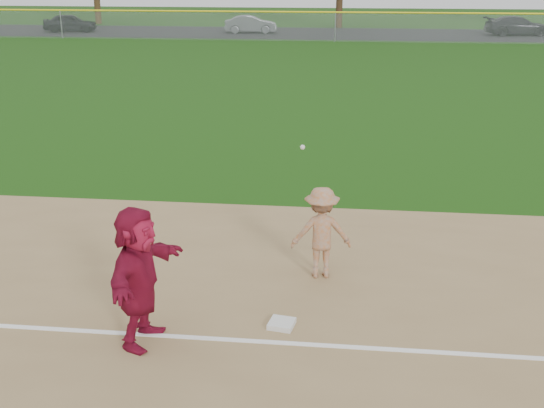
# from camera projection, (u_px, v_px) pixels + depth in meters

# --- Properties ---
(ground) EXTENTS (160.00, 160.00, 0.00)m
(ground) POSITION_uv_depth(u_px,v_px,m) (261.00, 316.00, 10.48)
(ground) COLOR #18430D
(ground) RESTS_ON ground
(foul_line) EXTENTS (60.00, 0.10, 0.01)m
(foul_line) POSITION_uv_depth(u_px,v_px,m) (253.00, 341.00, 9.72)
(foul_line) COLOR white
(foul_line) RESTS_ON infield_dirt
(parking_asphalt) EXTENTS (120.00, 10.00, 0.01)m
(parking_asphalt) POSITION_uv_depth(u_px,v_px,m) (337.00, 34.00, 53.59)
(parking_asphalt) COLOR black
(parking_asphalt) RESTS_ON ground
(first_base) EXTENTS (0.42, 0.42, 0.08)m
(first_base) POSITION_uv_depth(u_px,v_px,m) (282.00, 324.00, 10.12)
(first_base) COLOR silver
(first_base) RESTS_ON infield_dirt
(base_runner) EXTENTS (0.89, 1.96, 2.03)m
(base_runner) POSITION_uv_depth(u_px,v_px,m) (139.00, 276.00, 9.40)
(base_runner) COLOR maroon
(base_runner) RESTS_ON infield_dirt
(car_left) EXTENTS (4.42, 2.51, 1.42)m
(car_left) POSITION_uv_depth(u_px,v_px,m) (70.00, 23.00, 54.72)
(car_left) COLOR black
(car_left) RESTS_ON parking_asphalt
(car_mid) EXTENTS (4.24, 1.94, 1.35)m
(car_mid) POSITION_uv_depth(u_px,v_px,m) (251.00, 24.00, 53.73)
(car_mid) COLOR #595B60
(car_mid) RESTS_ON parking_asphalt
(car_right) EXTENTS (5.11, 2.66, 1.42)m
(car_right) POSITION_uv_depth(u_px,v_px,m) (517.00, 26.00, 51.89)
(car_right) COLOR black
(car_right) RESTS_ON parking_asphalt
(first_base_play) EXTENTS (1.10, 1.02, 2.47)m
(first_base_play) POSITION_uv_depth(u_px,v_px,m) (321.00, 232.00, 11.54)
(first_base_play) COLOR gray
(first_base_play) RESTS_ON infield_dirt
(outfield_fence) EXTENTS (110.00, 0.12, 110.00)m
(outfield_fence) POSITION_uv_depth(u_px,v_px,m) (336.00, 13.00, 47.32)
(outfield_fence) COLOR #999EA0
(outfield_fence) RESTS_ON ground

